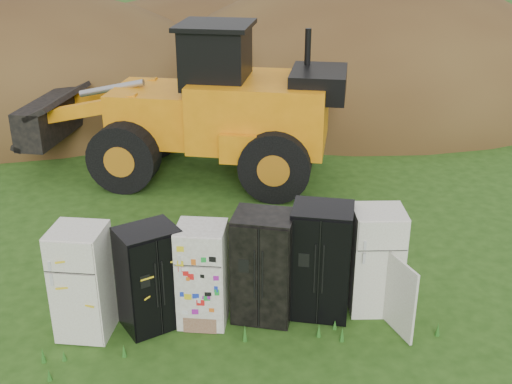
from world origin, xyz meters
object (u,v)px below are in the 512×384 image
at_px(fridge_leftmost, 82,282).
at_px(fridge_black_right, 321,261).
at_px(wheel_loader, 179,101).
at_px(fridge_sticker, 202,275).
at_px(fridge_dark_mid, 263,267).
at_px(fridge_open_door, 376,260).
at_px(fridge_black_side, 150,278).

relative_size(fridge_leftmost, fridge_black_right, 0.95).
bearing_deg(wheel_loader, fridge_sticker, -72.11).
height_order(fridge_dark_mid, fridge_black_right, fridge_black_right).
bearing_deg(fridge_open_door, fridge_leftmost, -172.92).
height_order(fridge_black_right, wheel_loader, wheel_loader).
height_order(fridge_dark_mid, wheel_loader, wheel_loader).
xyz_separation_m(fridge_sticker, fridge_black_right, (1.97, -0.01, 0.10)).
bearing_deg(fridge_sticker, fridge_open_door, 13.25).
bearing_deg(fridge_leftmost, fridge_sticker, 15.71).
height_order(fridge_leftmost, wheel_loader, wheel_loader).
bearing_deg(fridge_sticker, fridge_black_side, -167.24).
xyz_separation_m(fridge_leftmost, fridge_black_right, (3.86, 0.02, 0.05)).
relative_size(fridge_black_right, wheel_loader, 0.24).
relative_size(fridge_dark_mid, fridge_open_door, 1.02).
bearing_deg(fridge_sticker, fridge_dark_mid, 13.85).
bearing_deg(fridge_leftmost, wheel_loader, 89.76).
bearing_deg(wheel_loader, fridge_open_door, -48.83).
xyz_separation_m(fridge_black_right, fridge_open_door, (0.94, -0.02, -0.06)).
height_order(fridge_leftmost, fridge_black_right, fridge_black_right).
height_order(fridge_sticker, fridge_open_door, fridge_open_door).
height_order(fridge_leftmost, fridge_sticker, fridge_leftmost).
height_order(fridge_open_door, wheel_loader, wheel_loader).
distance_m(fridge_leftmost, fridge_open_door, 4.81).
bearing_deg(fridge_sticker, fridge_leftmost, -165.29).
xyz_separation_m(fridge_dark_mid, wheel_loader, (-1.09, 6.70, 1.00)).
distance_m(fridge_sticker, fridge_black_right, 1.97).
xyz_separation_m(fridge_open_door, wheel_loader, (-3.00, 6.73, 1.02)).
relative_size(fridge_sticker, fridge_black_right, 0.90).
relative_size(fridge_leftmost, fridge_dark_mid, 0.99).
bearing_deg(fridge_open_door, fridge_black_right, -173.98).
bearing_deg(fridge_leftmost, fridge_black_side, 17.29).
relative_size(fridge_black_side, fridge_dark_mid, 0.93).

